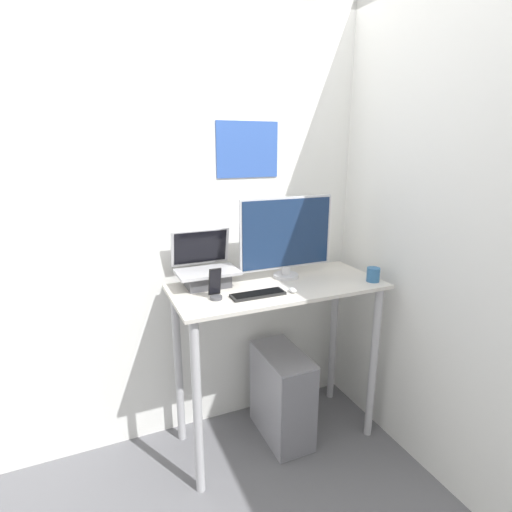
{
  "coord_description": "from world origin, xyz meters",
  "views": [
    {
      "loc": [
        -0.94,
        -1.6,
        1.73
      ],
      "look_at": [
        -0.13,
        0.26,
        1.17
      ],
      "focal_mm": 28.0,
      "sensor_mm": 36.0,
      "label": 1
    }
  ],
  "objects_px": {
    "keyboard": "(258,294)",
    "mouse": "(293,290)",
    "cell_phone": "(215,288)",
    "laptop": "(206,272)",
    "computer_tower": "(282,395)",
    "monitor": "(286,237)"
  },
  "relations": [
    {
      "from": "mouse",
      "to": "cell_phone",
      "type": "bearing_deg",
      "value": 169.19
    },
    {
      "from": "cell_phone",
      "to": "keyboard",
      "type": "bearing_deg",
      "value": -12.67
    },
    {
      "from": "mouse",
      "to": "cell_phone",
      "type": "distance_m",
      "value": 0.41
    },
    {
      "from": "keyboard",
      "to": "mouse",
      "type": "distance_m",
      "value": 0.19
    },
    {
      "from": "mouse",
      "to": "computer_tower",
      "type": "bearing_deg",
      "value": 81.23
    },
    {
      "from": "keyboard",
      "to": "cell_phone",
      "type": "relative_size",
      "value": 1.76
    },
    {
      "from": "cell_phone",
      "to": "monitor",
      "type": "bearing_deg",
      "value": 18.62
    },
    {
      "from": "laptop",
      "to": "computer_tower",
      "type": "height_order",
      "value": "laptop"
    },
    {
      "from": "monitor",
      "to": "computer_tower",
      "type": "bearing_deg",
      "value": -121.65
    },
    {
      "from": "laptop",
      "to": "cell_phone",
      "type": "height_order",
      "value": "laptop"
    },
    {
      "from": "mouse",
      "to": "cell_phone",
      "type": "xyz_separation_m",
      "value": [
        -0.4,
        0.08,
        0.04
      ]
    },
    {
      "from": "keyboard",
      "to": "computer_tower",
      "type": "relative_size",
      "value": 0.51
    },
    {
      "from": "cell_phone",
      "to": "mouse",
      "type": "bearing_deg",
      "value": -10.81
    },
    {
      "from": "laptop",
      "to": "keyboard",
      "type": "xyz_separation_m",
      "value": [
        0.2,
        -0.26,
        -0.07
      ]
    },
    {
      "from": "computer_tower",
      "to": "mouse",
      "type": "bearing_deg",
      "value": -98.77
    },
    {
      "from": "laptop",
      "to": "keyboard",
      "type": "height_order",
      "value": "laptop"
    },
    {
      "from": "laptop",
      "to": "cell_phone",
      "type": "xyz_separation_m",
      "value": [
        -0.02,
        -0.21,
        -0.02
      ]
    },
    {
      "from": "monitor",
      "to": "computer_tower",
      "type": "relative_size",
      "value": 1.02
    },
    {
      "from": "cell_phone",
      "to": "computer_tower",
      "type": "distance_m",
      "value": 0.87
    },
    {
      "from": "monitor",
      "to": "mouse",
      "type": "distance_m",
      "value": 0.34
    },
    {
      "from": "computer_tower",
      "to": "monitor",
      "type": "bearing_deg",
      "value": 58.35
    },
    {
      "from": "laptop",
      "to": "mouse",
      "type": "xyz_separation_m",
      "value": [
        0.38,
        -0.29,
        -0.07
      ]
    }
  ]
}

